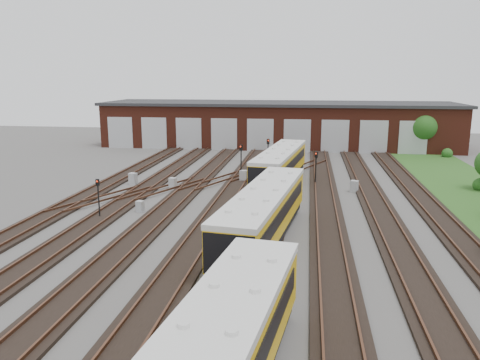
# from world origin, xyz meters

# --- Properties ---
(ground) EXTENTS (120.00, 120.00, 0.00)m
(ground) POSITION_xyz_m (0.00, 0.00, 0.00)
(ground) COLOR #43403E
(ground) RESTS_ON ground
(track_network) EXTENTS (30.40, 70.00, 0.33)m
(track_network) POSITION_xyz_m (-0.17, 0.59, 0.11)
(track_network) COLOR black
(track_network) RESTS_ON ground
(maintenance_shed) EXTENTS (51.00, 12.50, 6.35)m
(maintenance_shed) POSITION_xyz_m (-0.01, 39.97, 3.20)
(maintenance_shed) COLOR #582216
(maintenance_shed) RESTS_ON ground
(metro_train) EXTENTS (4.48, 46.87, 3.03)m
(metro_train) POSITION_xyz_m (2.00, -2.13, 1.88)
(metro_train) COLOR black
(metro_train) RESTS_ON ground
(signal_mast_0) EXTENTS (0.25, 0.24, 2.89)m
(signal_mast_0) POSITION_xyz_m (-10.19, 1.28, 1.86)
(signal_mast_0) COLOR black
(signal_mast_0) RESTS_ON ground
(signal_mast_1) EXTENTS (0.32, 0.31, 3.34)m
(signal_mast_1) POSITION_xyz_m (0.16, 21.49, 2.15)
(signal_mast_1) COLOR black
(signal_mast_1) RESTS_ON ground
(signal_mast_2) EXTENTS (0.32, 0.31, 3.61)m
(signal_mast_2) POSITION_xyz_m (-1.85, 14.72, 2.30)
(signal_mast_2) COLOR black
(signal_mast_2) RESTS_ON ground
(signal_mast_3) EXTENTS (0.31, 0.30, 3.19)m
(signal_mast_3) POSITION_xyz_m (5.28, 14.14, 2.06)
(signal_mast_3) COLOR black
(signal_mast_3) RESTS_ON ground
(relay_cabinet_0) EXTENTS (0.77, 0.68, 1.12)m
(relay_cabinet_0) POSITION_xyz_m (-11.74, 11.91, 0.56)
(relay_cabinet_0) COLOR #A2A4A7
(relay_cabinet_0) RESTS_ON ground
(relay_cabinet_1) EXTENTS (0.70, 0.63, 1.00)m
(relay_cabinet_1) POSITION_xyz_m (-7.59, 10.92, 0.50)
(relay_cabinet_1) COLOR #A2A4A7
(relay_cabinet_1) RESTS_ON ground
(relay_cabinet_2) EXTENTS (0.61, 0.55, 0.87)m
(relay_cabinet_2) POSITION_xyz_m (-7.87, 3.23, 0.43)
(relay_cabinet_2) COLOR #A2A4A7
(relay_cabinet_2) RESTS_ON ground
(relay_cabinet_3) EXTENTS (0.69, 0.59, 1.12)m
(relay_cabinet_3) POSITION_xyz_m (-1.62, 14.70, 0.56)
(relay_cabinet_3) COLOR #A2A4A7
(relay_cabinet_3) RESTS_ON ground
(relay_cabinet_4) EXTENTS (0.77, 0.71, 1.04)m
(relay_cabinet_4) POSITION_xyz_m (8.65, 11.95, 0.52)
(relay_cabinet_4) COLOR #A2A4A7
(relay_cabinet_4) RESTS_ON ground
(tree_0) EXTENTS (3.75, 3.75, 6.22)m
(tree_0) POSITION_xyz_m (19.38, 35.00, 3.99)
(tree_0) COLOR #362118
(tree_0) RESTS_ON ground
(bush_1) EXTENTS (1.30, 1.30, 1.30)m
(bush_1) POSITION_xyz_m (19.93, 14.38, 0.65)
(bush_1) COLOR #1D4915
(bush_1) RESTS_ON ground
(bush_2) EXTENTS (1.34, 1.34, 1.34)m
(bush_2) POSITION_xyz_m (21.98, 32.49, 0.67)
(bush_2) COLOR #1D4915
(bush_2) RESTS_ON ground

